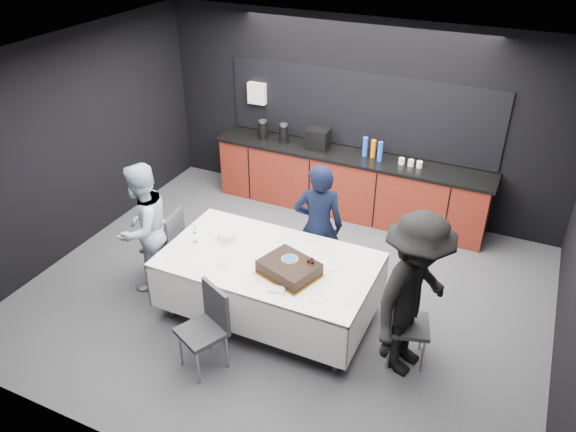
% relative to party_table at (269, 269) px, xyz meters
% --- Properties ---
extents(ground, '(6.00, 6.00, 0.00)m').
position_rel_party_table_xyz_m(ground, '(0.00, 0.40, -0.64)').
color(ground, '#47474C').
rests_on(ground, ground).
extents(room_shell, '(6.04, 5.04, 2.82)m').
position_rel_party_table_xyz_m(room_shell, '(0.00, 0.40, 1.22)').
color(room_shell, white).
rests_on(room_shell, ground).
extents(kitchenette, '(4.10, 0.64, 2.05)m').
position_rel_party_table_xyz_m(kitchenette, '(-0.02, 2.62, -0.10)').
color(kitchenette, '#61190F').
rests_on(kitchenette, ground).
extents(party_table, '(2.32, 1.32, 0.78)m').
position_rel_party_table_xyz_m(party_table, '(0.00, 0.00, 0.00)').
color(party_table, '#99999E').
rests_on(party_table, ground).
extents(cake_assembly, '(0.72, 0.65, 0.18)m').
position_rel_party_table_xyz_m(cake_assembly, '(0.32, -0.15, 0.21)').
color(cake_assembly, gold).
rests_on(cake_assembly, party_table).
extents(plate_stack, '(0.21, 0.21, 0.10)m').
position_rel_party_table_xyz_m(plate_stack, '(-0.60, 0.14, 0.19)').
color(plate_stack, white).
rests_on(plate_stack, party_table).
extents(loose_plate_near, '(0.20, 0.20, 0.01)m').
position_rel_party_table_xyz_m(loose_plate_near, '(-0.41, -0.25, 0.14)').
color(loose_plate_near, white).
rests_on(loose_plate_near, party_table).
extents(loose_plate_right_a, '(0.19, 0.19, 0.01)m').
position_rel_party_table_xyz_m(loose_plate_right_a, '(0.69, 0.16, 0.14)').
color(loose_plate_right_a, white).
rests_on(loose_plate_right_a, party_table).
extents(loose_plate_right_b, '(0.20, 0.20, 0.01)m').
position_rel_party_table_xyz_m(loose_plate_right_b, '(0.73, -0.38, 0.14)').
color(loose_plate_right_b, white).
rests_on(loose_plate_right_b, party_table).
extents(loose_plate_far, '(0.21, 0.21, 0.01)m').
position_rel_party_table_xyz_m(loose_plate_far, '(0.03, 0.35, 0.14)').
color(loose_plate_far, white).
rests_on(loose_plate_far, party_table).
extents(fork_pile, '(0.19, 0.14, 0.03)m').
position_rel_party_table_xyz_m(fork_pile, '(0.32, -0.46, 0.15)').
color(fork_pile, white).
rests_on(fork_pile, party_table).
extents(champagne_flute, '(0.06, 0.06, 0.22)m').
position_rel_party_table_xyz_m(champagne_flute, '(-0.91, -0.06, 0.30)').
color(champagne_flute, white).
rests_on(champagne_flute, party_table).
extents(chair_left, '(0.47, 0.47, 0.92)m').
position_rel_party_table_xyz_m(chair_left, '(-1.44, 0.13, -0.11)').
color(chair_left, '#2D2E32').
rests_on(chair_left, ground).
extents(chair_right, '(0.52, 0.52, 0.92)m').
position_rel_party_table_xyz_m(chair_right, '(1.51, -0.04, -0.11)').
color(chair_right, '#2D2E32').
rests_on(chair_right, ground).
extents(chair_near, '(0.56, 0.56, 0.92)m').
position_rel_party_table_xyz_m(chair_near, '(-0.22, -0.92, -0.11)').
color(chair_near, '#2D2E32').
rests_on(chair_near, ground).
extents(person_center, '(0.69, 0.57, 1.62)m').
position_rel_party_table_xyz_m(person_center, '(0.26, 0.80, 0.17)').
color(person_center, black).
rests_on(person_center, ground).
extents(person_left, '(0.65, 0.82, 1.61)m').
position_rel_party_table_xyz_m(person_left, '(-1.60, -0.09, 0.16)').
color(person_left, '#A9C0D5').
rests_on(person_left, ground).
extents(person_right, '(0.94, 1.29, 1.79)m').
position_rel_party_table_xyz_m(person_right, '(1.61, -0.11, 0.26)').
color(person_right, black).
rests_on(person_right, ground).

